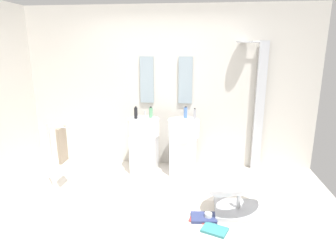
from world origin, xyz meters
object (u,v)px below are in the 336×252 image
Objects in this scene: towel_rack at (60,146)px; magazine_red at (199,219)px; soap_bottle_grey at (195,114)px; soap_bottle_blue at (186,113)px; magazine_navy at (204,218)px; pedestal_sink_right at (183,144)px; soap_bottle_green at (151,113)px; lounge_chair at (239,186)px; pedestal_sink_left at (144,143)px; magazine_teal at (215,230)px; soap_bottle_black at (136,113)px; shower_column at (259,105)px; coffee_mug at (208,216)px.

magazine_red is at bearing -17.58° from towel_rack.
soap_bottle_grey is 0.97× the size of soap_bottle_blue.
towel_rack is at bearing 158.92° from magazine_navy.
soap_bottle_blue is (1.67, 0.88, 0.33)m from towel_rack.
soap_bottle_green reaches higher than pedestal_sink_right.
soap_bottle_blue reaches higher than lounge_chair.
pedestal_sink_left reaches higher than magazine_teal.
lounge_chair is at bearing 76.92° from magazine_teal.
soap_bottle_black is at bearing 40.09° from towel_rack.
soap_bottle_blue reaches higher than towel_rack.
soap_bottle_blue is (-0.26, 1.49, 0.94)m from magazine_red.
shower_column is 2.24m from magazine_teal.
soap_bottle_grey is at bearing 92.17° from magazine_navy.
pedestal_sink_left is 0.88× the size of lounge_chair.
pedestal_sink_right is 0.89m from soap_bottle_black.
pedestal_sink_left is 1.91m from shower_column.
magazine_red is 1.96m from soap_bottle_black.
soap_bottle_black is at bearing -171.83° from shower_column.
magazine_teal is at bearing -111.14° from shower_column.
pedestal_sink_right is 5.26× the size of soap_bottle_grey.
soap_bottle_green is 0.94× the size of soap_bottle_blue.
magazine_red is at bearing -153.84° from lounge_chair.
soap_bottle_grey reaches higher than pedestal_sink_left.
coffee_mug is at bearing -5.68° from magazine_navy.
magazine_navy is (0.33, -1.34, -0.45)m from pedestal_sink_right.
magazine_teal is (2.10, -0.81, -0.60)m from towel_rack.
soap_bottle_grey is at bearing 98.99° from coffee_mug.
towel_rack is at bearing -143.27° from soap_bottle_green.
lounge_chair is 2.44m from towel_rack.
towel_rack is at bearing -143.83° from pedestal_sink_left.
shower_column reaches higher than pedestal_sink_right.
pedestal_sink_right is 11.06× the size of coffee_mug.
soap_bottle_blue reaches higher than magazine_red.
coffee_mug is 1.65m from soap_bottle_grey.
soap_bottle_grey is at bearing -165.51° from shower_column.
pedestal_sink_left reaches higher than coffee_mug.
magazine_teal is at bearing -79.99° from soap_bottle_grey.
pedestal_sink_right is at bearing -170.93° from soap_bottle_grey.
magazine_navy is at bearing 139.61° from magazine_teal.
soap_bottle_grey is (1.82, 0.78, 0.33)m from towel_rack.
pedestal_sink_right is 3.28× the size of magazine_navy.
magazine_red is 0.76× the size of magazine_navy.
soap_bottle_green is at bearing 174.73° from soap_bottle_grey.
magazine_navy is 0.25m from magazine_teal.
magazine_teal is at bearing -21.10° from towel_rack.
magazine_navy is 1.90m from soap_bottle_green.
shower_column reaches higher than soap_bottle_black.
coffee_mug is at bearing -57.52° from soap_bottle_green.
magazine_teal is 2.13m from soap_bottle_green.
lounge_chair is at bearing -9.13° from towel_rack.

